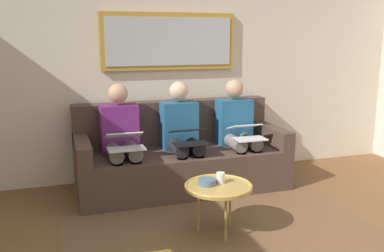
# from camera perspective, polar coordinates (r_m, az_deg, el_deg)

# --- Properties ---
(wall_rear) EXTENTS (6.00, 0.12, 2.60)m
(wall_rear) POSITION_cam_1_polar(r_m,az_deg,el_deg) (4.91, -3.29, 8.36)
(wall_rear) COLOR beige
(wall_rear) RESTS_ON ground_plane
(area_rug) EXTENTS (2.60, 1.80, 0.01)m
(area_rug) POSITION_cam_1_polar(r_m,az_deg,el_deg) (3.61, 4.32, -14.37)
(area_rug) COLOR brown
(area_rug) RESTS_ON ground_plane
(couch) EXTENTS (2.20, 0.90, 0.90)m
(couch) POSITION_cam_1_polar(r_m,az_deg,el_deg) (4.62, -1.61, -4.32)
(couch) COLOR #4C382D
(couch) RESTS_ON ground_plane
(framed_mirror) EXTENTS (1.53, 0.05, 0.62)m
(framed_mirror) POSITION_cam_1_polar(r_m,az_deg,el_deg) (4.81, -3.04, 11.27)
(framed_mirror) COLOR #B7892D
(coffee_table) EXTENTS (0.55, 0.55, 0.43)m
(coffee_table) POSITION_cam_1_polar(r_m,az_deg,el_deg) (3.48, 3.55, -8.17)
(coffee_table) COLOR tan
(coffee_table) RESTS_ON ground_plane
(cup) EXTENTS (0.07, 0.07, 0.09)m
(cup) POSITION_cam_1_polar(r_m,az_deg,el_deg) (3.51, 3.89, -6.95)
(cup) COLOR silver
(cup) RESTS_ON coffee_table
(bowl) EXTENTS (0.14, 0.14, 0.05)m
(bowl) POSITION_cam_1_polar(r_m,az_deg,el_deg) (3.47, 2.03, -7.51)
(bowl) COLOR slate
(bowl) RESTS_ON coffee_table
(person_left) EXTENTS (0.38, 0.58, 1.14)m
(person_left) POSITION_cam_1_polar(r_m,az_deg,el_deg) (4.70, 6.11, -0.36)
(person_left) COLOR #235B84
(person_left) RESTS_ON couch
(laptop_white) EXTENTS (0.32, 0.35, 0.15)m
(laptop_white) POSITION_cam_1_polar(r_m,az_deg,el_deg) (4.48, 7.38, -0.77)
(laptop_white) COLOR white
(person_middle) EXTENTS (0.38, 0.58, 1.14)m
(person_middle) POSITION_cam_1_polar(r_m,az_deg,el_deg) (4.48, -1.38, -0.90)
(person_middle) COLOR #235B84
(person_middle) RESTS_ON couch
(laptop_black) EXTENTS (0.35, 0.33, 0.14)m
(laptop_black) POSITION_cam_1_polar(r_m,az_deg,el_deg) (4.25, -0.43, -1.38)
(laptop_black) COLOR black
(person_right) EXTENTS (0.38, 0.58, 1.14)m
(person_right) POSITION_cam_1_polar(r_m,az_deg,el_deg) (4.34, -9.50, -1.46)
(person_right) COLOR #66236B
(person_right) RESTS_ON couch
(laptop_silver) EXTENTS (0.35, 0.34, 0.15)m
(laptop_silver) POSITION_cam_1_polar(r_m,az_deg,el_deg) (4.11, -8.99, -2.02)
(laptop_silver) COLOR silver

